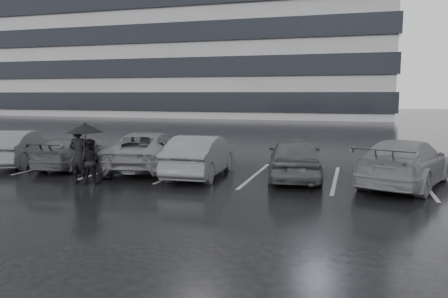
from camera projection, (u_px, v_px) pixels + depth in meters
ground at (218, 188)px, 13.45m from camera, size 160.00×160.00×0.00m
office_building at (172, 15)px, 63.51m from camera, size 61.00×26.00×29.00m
car_main at (295, 158)px, 14.85m from camera, size 2.39×4.53×1.47m
car_west_a at (201, 156)px, 15.40m from camera, size 1.77×4.48×1.45m
car_west_b at (149, 151)px, 16.69m from camera, size 3.41×5.64×1.46m
car_west_c at (76, 153)px, 17.13m from camera, size 1.91×4.25×1.21m
car_west_d at (19, 148)px, 17.72m from camera, size 2.82×4.60×1.43m
car_east at (405, 163)px, 13.78m from camera, size 3.66×5.49×1.48m
pedestrian_left at (79, 155)px, 14.09m from camera, size 0.70×0.48×1.85m
pedestrian_right at (90, 161)px, 14.10m from camera, size 0.75×0.61×1.46m
umbrella at (85, 128)px, 14.06m from camera, size 1.17×1.17×1.99m
stall_stripes at (218, 173)px, 16.05m from camera, size 19.72×5.00×0.00m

